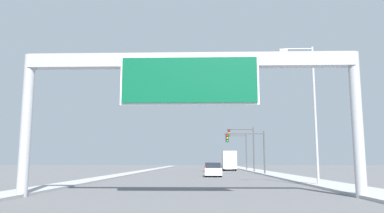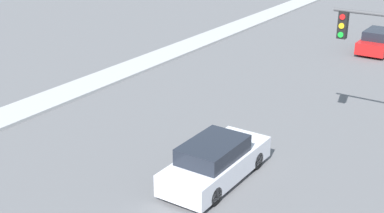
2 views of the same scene
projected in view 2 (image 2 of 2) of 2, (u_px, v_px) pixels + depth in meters
name	position (u px, v px, depth m)	size (l,w,h in m)	color
median_strip_left	(219.00, 34.00, 38.35)	(2.00, 120.00, 0.15)	#A9A9A9
car_far_left	(379.00, 41.00, 34.08)	(1.77, 4.28, 1.46)	red
car_near_center	(216.00, 161.00, 18.60)	(1.85, 4.80, 1.53)	silver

